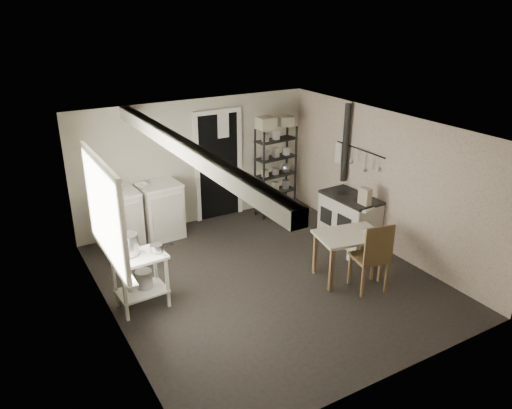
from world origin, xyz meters
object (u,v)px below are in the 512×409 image
prep_table (141,281)px  shelf_rack (276,167)px  stove (349,217)px  chair (369,258)px  flour_sack (278,209)px  base_cabinets (140,216)px  work_table (348,255)px  stockpot (128,244)px

prep_table → shelf_rack: 3.83m
stove → chair: size_ratio=0.97×
flour_sack → chair: bearing=-93.9°
base_cabinets → chair: (2.34, -3.14, 0.02)m
shelf_rack → work_table: bearing=-104.4°
prep_table → chair: bearing=-21.5°
base_cabinets → stove: 3.59m
work_table → flour_sack: (0.24, 2.30, -0.14)m
shelf_rack → work_table: 2.74m
stockpot → chair: bearing=-22.3°
stove → base_cabinets: bearing=148.5°
prep_table → shelf_rack: size_ratio=0.46×
stove → chair: 1.58m
base_cabinets → shelf_rack: bearing=-5.3°
shelf_rack → work_table: (-0.39, -2.65, -0.57)m
base_cabinets → work_table: 3.58m
chair → base_cabinets: bearing=138.1°
stockpot → prep_table: bearing=-41.6°
shelf_rack → chair: bearing=-102.3°
base_cabinets → chair: chair is taller
prep_table → base_cabinets: bearing=72.3°
stove → chair: chair is taller
work_table → chair: bearing=-81.8°
stockpot → shelf_rack: size_ratio=0.17×
shelf_rack → flour_sack: (-0.15, -0.35, -0.71)m
prep_table → stove: bearing=3.0°
flour_sack → stockpot: bearing=-156.1°
stockpot → stove: stockpot is taller
stockpot → flour_sack: size_ratio=0.61×
base_cabinets → flour_sack: (2.52, -0.45, -0.22)m
stockpot → work_table: bearing=-16.1°
stockpot → work_table: size_ratio=0.30×
shelf_rack → chair: size_ratio=1.58×
work_table → flour_sack: bearing=84.1°
work_table → flour_sack: 2.32m
work_table → stove: bearing=49.2°
stove → prep_table: bearing=-178.9°
stockpot → base_cabinets: bearing=69.0°
chair → shelf_rack: bearing=95.3°
stove → chair: (-0.79, -1.37, 0.04)m
work_table → flour_sack: size_ratio=2.06×
shelf_rack → work_table: size_ratio=1.80×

